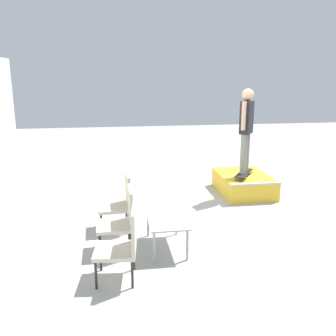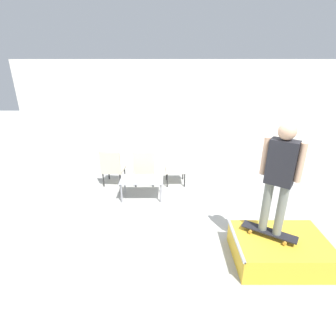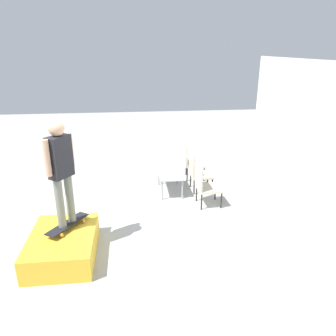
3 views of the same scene
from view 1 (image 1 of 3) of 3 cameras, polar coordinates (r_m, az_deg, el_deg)
The scene contains 8 objects.
ground_plane at distance 7.25m, azimuth 6.48°, elevation -6.53°, with size 24.00×24.00×0.00m, color #A8A8A3.
skate_ramp_box at distance 8.39m, azimuth 11.44°, elevation -2.36°, with size 1.47×1.04×0.44m.
skateboard_on_ramp at distance 8.13m, azimuth 11.48°, elevation -0.78°, with size 0.82×0.63×0.07m.
person_skater at distance 7.92m, azimuth 11.85°, elevation 6.57°, with size 0.48×0.38×1.75m.
coffee_table at distance 5.62m, azimuth -0.27°, elevation -8.10°, with size 0.98×0.57×0.48m.
patio_chair_left at distance 4.80m, azimuth -6.86°, elevation -11.18°, with size 0.57×0.57×0.95m.
patio_chair_center at distance 5.54m, azimuth -7.14°, elevation -7.62°, with size 0.53×0.53×0.95m.
patio_chair_right at distance 6.29m, azimuth -7.34°, elevation -4.94°, with size 0.55×0.55×0.95m.
Camera 1 is at (-6.54, 1.81, 2.56)m, focal length 40.00 mm.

